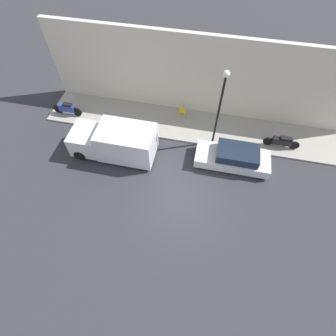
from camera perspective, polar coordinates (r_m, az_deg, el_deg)
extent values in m
plane|color=#2D2D33|center=(13.71, 2.48, -6.59)|extent=(60.00, 60.00, 0.00)
cube|color=gray|center=(16.85, 5.81, 9.06)|extent=(2.83, 18.83, 0.11)
cube|color=beige|center=(16.43, 7.44, 19.02)|extent=(0.30, 18.83, 5.12)
cube|color=silver|center=(15.01, 13.76, 1.98)|extent=(1.62, 4.07, 0.55)
cube|color=#192333|center=(14.62, 14.95, 3.11)|extent=(1.42, 2.24, 0.52)
cylinder|color=black|center=(14.61, 7.31, 0.60)|extent=(0.20, 0.57, 0.57)
cylinder|color=black|center=(15.47, 8.00, 4.64)|extent=(0.20, 0.57, 0.57)
cylinder|color=black|center=(14.96, 19.49, -1.49)|extent=(0.20, 0.57, 0.57)
cylinder|color=black|center=(15.81, 19.52, 2.57)|extent=(0.20, 0.57, 0.57)
cube|color=silver|center=(14.64, -8.95, 5.49)|extent=(1.95, 3.07, 1.79)
cube|color=silver|center=(15.68, -17.09, 6.03)|extent=(1.85, 1.66, 1.25)
cube|color=#192333|center=(15.54, -18.23, 6.99)|extent=(1.66, 0.91, 0.50)
cylinder|color=black|center=(15.67, -18.58, 2.70)|extent=(0.22, 0.69, 0.69)
cylinder|color=black|center=(16.59, -16.35, 7.22)|extent=(0.22, 0.69, 0.69)
cylinder|color=black|center=(14.49, -6.03, 0.55)|extent=(0.22, 0.69, 0.69)
cylinder|color=black|center=(15.48, -4.36, 5.51)|extent=(0.22, 0.69, 0.69)
cube|color=navy|center=(18.33, -21.18, 12.09)|extent=(0.30, 1.02, 0.48)
cube|color=black|center=(18.08, -21.08, 12.76)|extent=(0.27, 0.55, 0.12)
cylinder|color=black|center=(18.78, -22.74, 11.79)|extent=(0.10, 0.62, 0.62)
cylinder|color=black|center=(18.15, -19.19, 11.50)|extent=(0.10, 0.62, 0.62)
cube|color=black|center=(16.60, 23.57, 5.36)|extent=(0.30, 1.10, 0.43)
cube|color=black|center=(16.46, 24.38, 5.87)|extent=(0.27, 0.60, 0.12)
cylinder|color=black|center=(16.54, 20.92, 5.47)|extent=(0.10, 0.56, 0.56)
cylinder|color=black|center=(16.93, 25.78, 4.48)|extent=(0.10, 0.56, 0.56)
cylinder|color=black|center=(14.46, 10.90, 11.71)|extent=(0.12, 0.12, 4.53)
sphere|color=silver|center=(13.01, 12.60, 19.36)|extent=(0.34, 0.34, 0.34)
cube|color=yellow|center=(17.07, 3.21, 12.37)|extent=(0.40, 0.40, 0.04)
cube|color=yellow|center=(16.93, 2.63, 13.06)|extent=(0.40, 0.04, 0.44)
cylinder|color=yellow|center=(17.09, 3.65, 11.32)|extent=(0.04, 0.04, 0.44)
cylinder|color=yellow|center=(17.34, 3.85, 12.07)|extent=(0.04, 0.04, 0.44)
cylinder|color=yellow|center=(17.12, 2.49, 11.49)|extent=(0.04, 0.04, 0.44)
cylinder|color=yellow|center=(17.37, 2.70, 12.25)|extent=(0.04, 0.04, 0.44)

